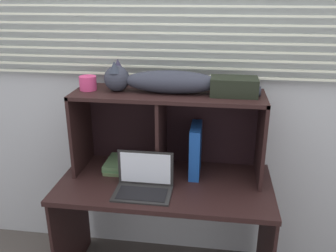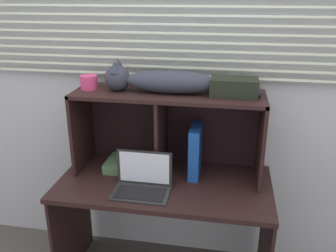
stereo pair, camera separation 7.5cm
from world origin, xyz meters
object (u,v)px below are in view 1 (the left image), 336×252
(cat, at_px, (161,81))
(storage_box, at_px, (234,87))
(binder_upright, at_px, (195,150))
(small_basket, at_px, (88,83))
(book_stack, at_px, (121,165))
(laptop, at_px, (144,183))

(cat, relative_size, storage_box, 3.42)
(binder_upright, bearing_deg, small_basket, 180.00)
(book_stack, bearing_deg, binder_upright, 0.42)
(book_stack, distance_m, storage_box, 0.86)
(cat, relative_size, binder_upright, 2.85)
(laptop, distance_m, book_stack, 0.32)
(binder_upright, bearing_deg, book_stack, -179.58)
(binder_upright, distance_m, book_stack, 0.49)
(small_basket, bearing_deg, storage_box, 0.00)
(cat, distance_m, book_stack, 0.61)
(small_basket, distance_m, storage_box, 0.85)
(laptop, relative_size, binder_upright, 1.02)
(binder_upright, height_order, book_stack, binder_upright)
(cat, distance_m, binder_upright, 0.47)
(cat, relative_size, small_basket, 8.89)
(book_stack, bearing_deg, laptop, -51.90)
(laptop, height_order, small_basket, small_basket)
(laptop, bearing_deg, cat, 75.85)
(laptop, xyz_separation_m, book_stack, (-0.20, 0.25, -0.02))
(binder_upright, relative_size, storage_box, 1.20)
(cat, xyz_separation_m, storage_box, (0.41, -0.00, -0.02))
(laptop, relative_size, book_stack, 1.41)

